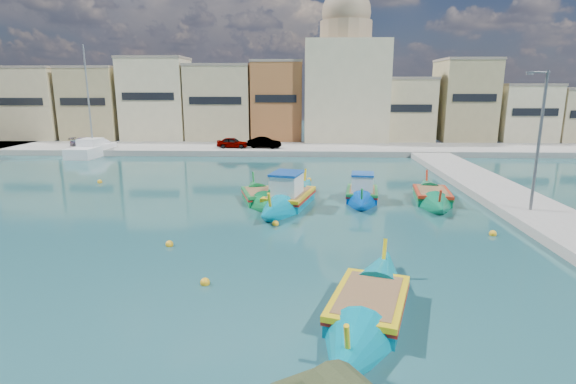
% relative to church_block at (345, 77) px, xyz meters
% --- Properties ---
extents(ground, '(160.00, 160.00, 0.00)m').
position_rel_church_block_xyz_m(ground, '(-10.00, -40.00, -8.41)').
color(ground, '#174543').
rests_on(ground, ground).
extents(north_quay, '(80.00, 8.00, 0.60)m').
position_rel_church_block_xyz_m(north_quay, '(-10.00, -8.00, -8.11)').
color(north_quay, gray).
rests_on(north_quay, ground).
extents(north_townhouses, '(83.20, 7.87, 10.19)m').
position_rel_church_block_xyz_m(north_townhouses, '(-3.32, -0.64, -3.41)').
color(north_townhouses, tan).
rests_on(north_townhouses, ground).
extents(church_block, '(10.00, 10.00, 19.10)m').
position_rel_church_block_xyz_m(church_block, '(0.00, 0.00, 0.00)').
color(church_block, beige).
rests_on(church_block, ground).
extents(quay_street_lamp, '(1.18, 0.16, 8.00)m').
position_rel_church_block_xyz_m(quay_street_lamp, '(7.44, -34.00, -4.07)').
color(quay_street_lamp, '#595B60').
rests_on(quay_street_lamp, ground).
extents(parked_cars, '(23.41, 1.82, 1.19)m').
position_rel_church_block_xyz_m(parked_cars, '(-17.68, -9.50, -7.24)').
color(parked_cars, '#4C1919').
rests_on(parked_cars, north_quay).
extents(luzzu_turquoise_cabin, '(4.88, 10.56, 3.32)m').
position_rel_church_block_xyz_m(luzzu_turquoise_cabin, '(-6.01, -31.52, -8.01)').
color(luzzu_turquoise_cabin, '#00799A').
rests_on(luzzu_turquoise_cabin, ground).
extents(luzzu_blue_cabin, '(2.95, 7.99, 2.76)m').
position_rel_church_block_xyz_m(luzzu_blue_cabin, '(-1.31, -29.98, -8.07)').
color(luzzu_blue_cabin, '#003DA0').
rests_on(luzzu_blue_cabin, ground).
extents(luzzu_cyan_mid, '(3.22, 8.83, 2.55)m').
position_rel_church_block_xyz_m(luzzu_cyan_mid, '(3.12, -30.27, -8.14)').
color(luzzu_cyan_mid, '#0A7147').
rests_on(luzzu_cyan_mid, ground).
extents(luzzu_green, '(3.98, 7.98, 2.44)m').
position_rel_church_block_xyz_m(luzzu_green, '(-7.87, -30.75, -8.15)').
color(luzzu_green, '#0B7739').
rests_on(luzzu_green, ground).
extents(luzzu_blue_south, '(4.81, 9.39, 2.65)m').
position_rel_church_block_xyz_m(luzzu_blue_south, '(-3.03, -45.32, -8.13)').
color(luzzu_blue_south, '#00829E').
rests_on(luzzu_blue_south, ground).
extents(yacht_north, '(3.05, 9.30, 12.26)m').
position_rel_church_block_xyz_m(yacht_north, '(-27.55, -9.96, -7.92)').
color(yacht_north, white).
rests_on(yacht_north, ground).
extents(mooring_buoys, '(25.30, 19.37, 0.36)m').
position_rel_church_block_xyz_m(mooring_buoys, '(-7.97, -34.13, -8.33)').
color(mooring_buoys, '#F1AC19').
rests_on(mooring_buoys, ground).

